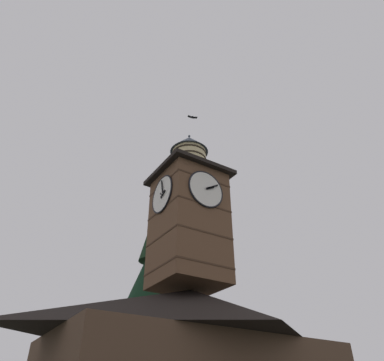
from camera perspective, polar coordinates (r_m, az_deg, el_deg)
clock_tower at (r=21.57m, az=-0.51°, el=-5.10°), size 4.24×4.24×10.27m
pine_tree_behind at (r=27.31m, az=-6.95°, el=-23.62°), size 6.99×6.99×16.43m
moon at (r=64.68m, az=-10.97°, el=-18.99°), size 1.46×1.46×1.46m
flying_bird_high at (r=25.51m, az=0.08°, el=9.82°), size 0.69×0.36×0.13m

